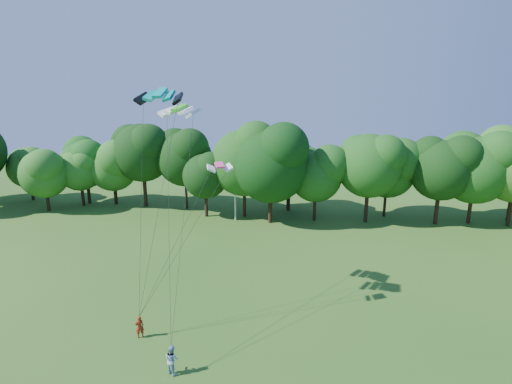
# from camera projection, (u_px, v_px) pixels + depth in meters

# --- Properties ---
(utility_pole) EXTENTS (1.53, 0.74, 8.18)m
(utility_pole) POSITION_uv_depth(u_px,v_px,m) (235.00, 189.00, 51.58)
(utility_pole) COLOR silver
(utility_pole) RESTS_ON ground
(kite_flyer_left) EXTENTS (0.71, 0.65, 1.62)m
(kite_flyer_left) POSITION_uv_depth(u_px,v_px,m) (140.00, 327.00, 27.48)
(kite_flyer_left) COLOR maroon
(kite_flyer_left) RESTS_ON ground
(kite_flyer_right) EXTENTS (1.14, 1.07, 1.87)m
(kite_flyer_right) POSITION_uv_depth(u_px,v_px,m) (172.00, 359.00, 23.96)
(kite_flyer_right) COLOR #93B1CC
(kite_flyer_right) RESTS_ON ground
(kite_teal) EXTENTS (3.22, 1.60, 0.73)m
(kite_teal) POSITION_uv_depth(u_px,v_px,m) (160.00, 93.00, 26.94)
(kite_teal) COLOR #059C91
(kite_teal) RESTS_ON ground
(kite_green) EXTENTS (3.39, 2.43, 0.54)m
(kite_green) POSITION_uv_depth(u_px,v_px,m) (180.00, 108.00, 29.57)
(kite_green) COLOR #35CB1E
(kite_green) RESTS_ON ground
(kite_pink) EXTENTS (1.95, 1.49, 0.35)m
(kite_pink) POSITION_uv_depth(u_px,v_px,m) (219.00, 165.00, 27.48)
(kite_pink) COLOR #FF4690
(kite_pink) RESTS_ON ground
(tree_back_west) EXTENTS (7.71, 7.71, 11.22)m
(tree_back_west) POSITION_uv_depth(u_px,v_px,m) (85.00, 158.00, 58.78)
(tree_back_west) COLOR #382716
(tree_back_west) RESTS_ON ground
(tree_back_center) EXTENTS (10.33, 10.33, 15.03)m
(tree_back_center) POSITION_uv_depth(u_px,v_px,m) (271.00, 150.00, 49.42)
(tree_back_center) COLOR #332013
(tree_back_center) RESTS_ON ground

